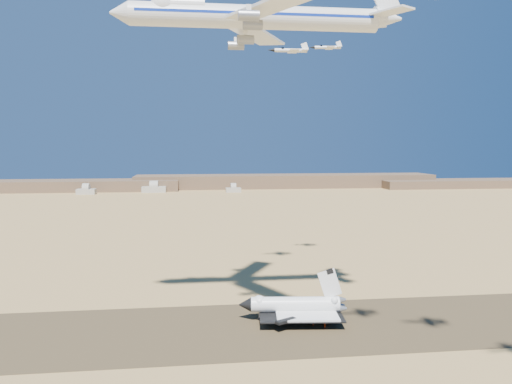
{
  "coord_description": "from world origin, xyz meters",
  "views": [
    {
      "loc": [
        -10.07,
        -155.2,
        58.83
      ],
      "look_at": [
        10.43,
        8.0,
        43.57
      ],
      "focal_mm": 35.0,
      "sensor_mm": 36.0,
      "label": 1
    }
  ],
  "objects": [
    {
      "name": "chase_jet_d",
      "position": [
        28.85,
        45.66,
        97.01
      ],
      "size": [
        16.65,
        8.88,
        4.14
      ],
      "rotation": [
        0.0,
        0.0,
        -0.04
      ],
      "color": "white"
    },
    {
      "name": "ridgeline",
      "position": [
        65.32,
        527.31,
        7.63
      ],
      "size": [
        960.0,
        90.0,
        18.0
      ],
      "color": "brown",
      "rests_on": "ground"
    },
    {
      "name": "carrier_747",
      "position": [
        6.3,
        -4.21,
        96.96
      ],
      "size": [
        87.7,
        68.15,
        21.9
      ],
      "rotation": [
        0.0,
        0.0,
        -0.0
      ],
      "color": "white"
    },
    {
      "name": "hangars",
      "position": [
        -64.0,
        478.43,
        4.83
      ],
      "size": [
        200.5,
        29.5,
        30.0
      ],
      "color": "#9D9A8B",
      "rests_on": "ground"
    },
    {
      "name": "chase_jet_e",
      "position": [
        49.06,
        64.06,
        102.19
      ],
      "size": [
        14.5,
        8.02,
        3.62
      ],
      "rotation": [
        0.0,
        0.0,
        -0.13
      ],
      "color": "white"
    },
    {
      "name": "ground",
      "position": [
        0.0,
        0.0,
        0.0
      ],
      "size": [
        1200.0,
        1200.0,
        0.0
      ],
      "primitive_type": "plane",
      "color": "tan",
      "rests_on": "ground"
    },
    {
      "name": "crew_a",
      "position": [
        28.21,
        -0.65,
        0.88
      ],
      "size": [
        0.51,
        0.67,
        1.65
      ],
      "primitive_type": "imported",
      "rotation": [
        0.0,
        0.0,
        1.36
      ],
      "color": "#BC360B",
      "rests_on": "runway"
    },
    {
      "name": "crew_b",
      "position": [
        31.72,
        -1.71,
        1.0
      ],
      "size": [
        0.95,
        1.05,
        1.87
      ],
      "primitive_type": "imported",
      "rotation": [
        0.0,
        0.0,
        2.18
      ],
      "color": "#BC360B",
      "rests_on": "runway"
    },
    {
      "name": "crew_c",
      "position": [
        31.43,
        -3.3,
        0.97
      ],
      "size": [
        1.14,
        1.12,
        1.81
      ],
      "primitive_type": "imported",
      "rotation": [
        0.0,
        0.0,
        2.38
      ],
      "color": "#BC360B",
      "rests_on": "runway"
    },
    {
      "name": "runway",
      "position": [
        0.0,
        0.0,
        0.03
      ],
      "size": [
        600.0,
        50.0,
        0.06
      ],
      "primitive_type": "cube",
      "color": "#4C3A26",
      "rests_on": "ground"
    },
    {
      "name": "shuttle",
      "position": [
        23.14,
        5.94,
        4.81
      ],
      "size": [
        36.42,
        24.65,
        17.89
      ],
      "rotation": [
        0.0,
        0.0,
        -0.1
      ],
      "color": "white",
      "rests_on": "runway"
    }
  ]
}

